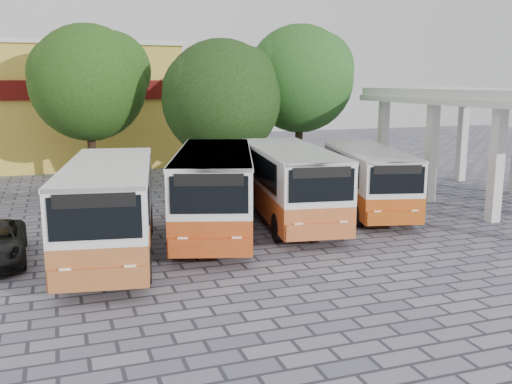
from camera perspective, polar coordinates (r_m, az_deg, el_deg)
name	(u,v)px	position (r m, az deg, el deg)	size (l,w,h in m)	color
ground	(345,252)	(19.88, 8.89, -5.93)	(90.00, 90.00, 0.00)	slate
shophouse_block	(25,105)	(42.77, -22.09, 8.11)	(20.40, 10.40, 8.30)	gold
bus_far_left	(110,203)	(19.30, -14.41, -1.11)	(4.04, 9.04, 3.13)	#AB5D2B
bus_centre_left	(215,186)	(21.58, -4.13, 0.56)	(5.19, 9.39, 3.19)	#B74314
bus_centre_right	(291,180)	(23.36, 3.49, 1.22)	(3.86, 8.87, 3.08)	#C05E29
bus_far_right	(368,176)	(25.66, 11.13, 1.57)	(4.22, 8.22, 2.81)	#BC4E0F
tree_left	(89,79)	(33.16, -16.32, 10.81)	(6.69, 6.37, 8.85)	#322215
tree_middle	(223,95)	(30.85, -3.34, 9.64)	(6.68, 6.36, 7.98)	#473320
tree_right	(301,75)	(33.06, 4.51, 11.55)	(6.37, 6.07, 8.91)	#362A18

